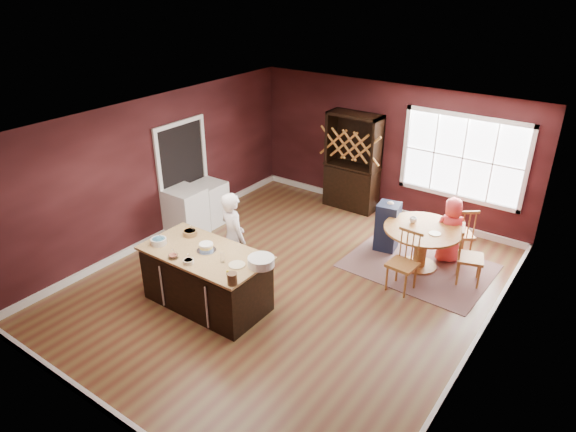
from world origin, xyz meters
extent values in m
plane|color=brown|center=(0.00, 0.00, 0.00)|extent=(7.00, 7.00, 0.00)
plane|color=white|center=(0.00, 0.00, 2.70)|extent=(7.00, 7.00, 0.00)
plane|color=black|center=(0.00, 3.50, 1.35)|extent=(6.00, 0.00, 6.00)
plane|color=black|center=(0.00, -3.50, 1.35)|extent=(6.00, 0.00, 6.00)
plane|color=black|center=(-3.00, 0.00, 1.35)|extent=(0.00, 7.00, 7.00)
plane|color=black|center=(3.00, 0.00, 1.35)|extent=(0.00, 7.00, 7.00)
cube|color=black|center=(-0.73, -1.17, 0.41)|extent=(1.86, 0.94, 0.83)
cube|color=#DEB16B|center=(-0.73, -1.17, 0.90)|extent=(1.94, 1.02, 0.04)
cylinder|color=brown|center=(1.51, 1.75, 0.02)|extent=(0.61, 0.61, 0.04)
cylinder|color=brown|center=(1.51, 1.75, 0.35)|extent=(0.22, 0.22, 0.67)
cylinder|color=brown|center=(1.51, 1.75, 0.73)|extent=(1.31, 1.31, 0.04)
imported|color=white|center=(-0.82, -0.42, 0.79)|extent=(0.67, 0.55, 1.58)
cylinder|color=white|center=(-1.46, -1.40, 0.97)|extent=(0.24, 0.24, 0.09)
cylinder|color=olive|center=(-1.27, -0.92, 0.96)|extent=(0.22, 0.22, 0.08)
cylinder|color=white|center=(-0.97, -1.56, 0.95)|extent=(0.15, 0.15, 0.06)
cylinder|color=beige|center=(-0.69, -1.54, 0.95)|extent=(0.16, 0.16, 0.06)
cylinder|color=white|center=(-0.31, -1.23, 1.00)|extent=(0.08, 0.08, 0.15)
cylinder|color=beige|center=(-0.09, -1.18, 0.93)|extent=(0.24, 0.24, 0.02)
cylinder|color=white|center=(0.19, -0.99, 0.99)|extent=(0.38, 0.38, 0.13)
cylinder|color=#4E3521|center=(0.17, -1.58, 1.00)|extent=(0.14, 0.14, 0.17)
cube|color=brown|center=(1.51, 1.75, 0.01)|extent=(2.44, 1.92, 0.01)
imported|color=#E63A3E|center=(1.83, 2.25, 0.60)|extent=(0.70, 0.64, 1.20)
cylinder|color=beige|center=(1.74, 1.67, 0.76)|extent=(0.19, 0.19, 0.01)
imported|color=white|center=(1.29, 1.84, 0.80)|extent=(0.16, 0.16, 0.10)
cube|color=#401E10|center=(-0.67, 3.22, 1.03)|extent=(1.13, 0.47, 2.06)
cube|color=silver|center=(-2.64, 0.28, 0.47)|extent=(0.65, 0.62, 0.94)
cube|color=silver|center=(-2.64, 0.92, 0.43)|extent=(0.59, 0.57, 0.86)
camera|label=1|loc=(4.09, -5.81, 4.74)|focal=32.00mm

